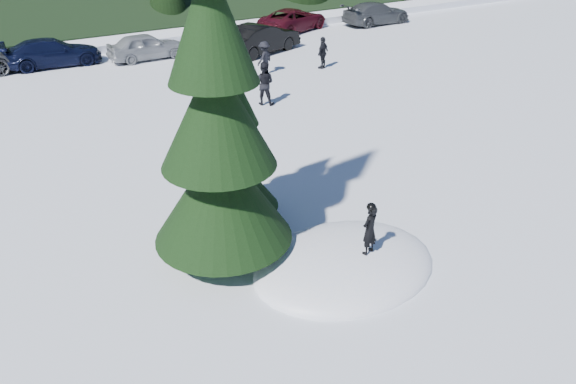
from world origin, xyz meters
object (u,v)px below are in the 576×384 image
child_skier (370,230)px  car_5 (261,39)px  car_6 (293,20)px  adult_0 (264,83)px  adult_1 (323,53)px  adult_2 (264,58)px  spruce_tall (217,126)px  spruce_short (234,146)px  car_3 (52,52)px  car_7 (376,13)px  car_4 (146,46)px

child_skier → car_5: bearing=-127.9°
car_6 → adult_0: bearing=122.5°
adult_1 → car_5: (-1.22, 4.04, 0.00)m
adult_2 → adult_1: bearing=140.2°
spruce_tall → car_5: size_ratio=1.85×
adult_2 → spruce_short: bearing=30.7°
spruce_tall → spruce_short: (1.00, 1.40, -1.22)m
adult_0 → car_6: 13.42m
car_3 → car_6: car_6 is taller
adult_2 → car_7: 12.97m
spruce_tall → car_6: bearing=55.0°
child_skier → car_5: size_ratio=0.26×
spruce_tall → car_4: size_ratio=2.22×
spruce_short → child_skier: spruce_short is taller
spruce_tall → child_skier: (2.57, -2.16, -2.24)m
spruce_short → car_3: (-1.35, 17.76, -1.44)m
adult_2 → car_3: (-8.31, 6.49, -0.10)m
spruce_short → car_5: spruce_short is taller
adult_0 → car_5: (3.69, 7.14, -0.10)m
spruce_tall → adult_0: 11.01m
adult_2 → car_3: size_ratio=0.33×
spruce_tall → car_3: (-0.35, 19.16, -2.65)m
child_skier → car_7: size_ratio=0.26×
car_4 → car_6: 9.99m
spruce_tall → adult_2: spruce_tall is taller
adult_1 → car_6: bearing=-139.5°
adult_1 → car_7: size_ratio=0.33×
car_3 → car_6: size_ratio=0.95×
car_3 → car_7: 19.78m
adult_0 → car_5: bearing=-77.0°
spruce_short → adult_0: 9.09m
car_7 → car_5: bearing=103.9°
child_skier → adult_1: (8.26, 14.21, -0.32)m
spruce_tall → adult_0: bearing=56.5°
spruce_short → spruce_tall: bearing=-125.5°
adult_2 → car_3: 10.55m
spruce_tall → spruce_short: bearing=54.5°
car_4 → spruce_short: bearing=168.4°
adult_0 → adult_2: (2.04, 3.72, -0.11)m
child_skier → car_5: child_skier is taller
adult_1 → car_4: adult_1 is taller
adult_0 → spruce_short: bearing=97.2°
car_4 → car_5: car_5 is taller
adult_2 → car_6: (5.87, 7.12, -0.09)m
car_7 → spruce_tall: bearing=132.8°
spruce_short → car_3: size_ratio=1.17×
spruce_short → child_skier: 4.02m
spruce_tall → child_skier: 4.03m
car_7 → adult_1: bearing=126.7°
spruce_short → car_5: size_ratio=1.15×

